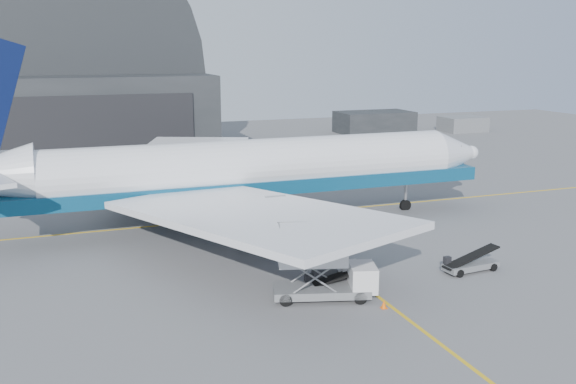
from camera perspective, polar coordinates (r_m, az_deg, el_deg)
name	(u,v)px	position (r m, az deg, el deg)	size (l,w,h in m)	color
ground	(364,286)	(44.14, 6.80, -8.32)	(200.00, 200.00, 0.00)	#565659
taxi_lines	(298,236)	(55.12, 0.90, -3.91)	(80.00, 42.12, 0.02)	gold
hangar	(31,91)	(101.89, -21.91, 8.29)	(50.00, 28.30, 28.00)	black
distant_bldg_a	(374,133)	(123.65, 7.65, 5.26)	(14.00, 8.00, 4.00)	black
distant_bldg_b	(462,131)	(129.06, 15.22, 5.23)	(8.00, 6.00, 2.80)	slate
airliner	(234,171)	(57.17, -4.83, 1.85)	(51.48, 49.92, 18.06)	white
catering_truck	(321,265)	(41.09, 2.92, -6.48)	(6.96, 4.11, 4.50)	slate
pushback_tug	(343,278)	(43.69, 4.89, -7.60)	(4.02, 2.79, 1.71)	black
belt_loader_a	(337,286)	(42.52, 4.35, -8.29)	(4.88, 2.19, 1.83)	slate
belt_loader_b	(470,264)	(48.28, 15.87, -6.20)	(4.55, 1.92, 1.71)	slate
traffic_cone	(384,304)	(40.71, 8.52, -9.84)	(0.37, 0.37, 0.54)	#ED5907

